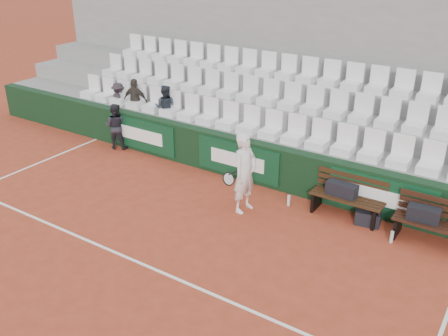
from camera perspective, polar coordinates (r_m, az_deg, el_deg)
ground at (r=9.24m, az=-10.20°, el=-10.39°), size 80.00×80.00×0.00m
court_baseline at (r=9.24m, az=-10.20°, el=-10.37°), size 18.00×0.06×0.01m
back_barrier at (r=11.75m, az=3.09°, el=0.82°), size 18.00×0.34×1.00m
grandstand_tier_front at (r=12.29m, az=4.31°, el=1.89°), size 18.00×0.95×1.00m
grandstand_tier_mid at (r=13.00m, az=6.39°, el=4.16°), size 18.00×0.95×1.45m
grandstand_tier_back at (r=13.73m, az=8.27°, el=6.19°), size 18.00×0.95×1.90m
grandstand_rear_wall at (r=13.95m, az=9.72°, el=11.72°), size 18.00×0.30×4.40m
seat_row_front at (r=11.86m, az=4.01°, el=5.25°), size 11.90×0.44×0.63m
seat_row_mid at (r=12.52m, az=6.24°, el=8.39°), size 11.90×0.44×0.63m
seat_row_back at (r=13.23m, az=8.27°, el=11.19°), size 11.90×0.44×0.63m
bench_left at (r=10.62m, az=13.77°, el=-4.35°), size 1.50×0.56×0.45m
bench_right at (r=10.19m, az=22.78°, el=-7.01°), size 1.50×0.56×0.45m
sports_bag_left at (r=10.52m, az=13.31°, el=-2.36°), size 0.64×0.31×0.27m
sports_bag_right at (r=10.06m, az=21.86°, el=-4.88°), size 0.60×0.31×0.27m
sports_bag_ground at (r=10.49m, az=16.14°, el=-5.49°), size 0.53×0.37×0.30m
water_bottle_near at (r=10.87m, az=7.39°, el=-3.70°), size 0.07×0.07×0.24m
water_bottle_far at (r=10.04m, az=18.61°, el=-7.48°), size 0.07×0.07×0.24m
tennis_player at (r=10.29m, az=2.39°, el=-0.57°), size 0.74×0.67×1.73m
ball_kid at (r=13.88m, az=-12.27°, el=4.69°), size 0.75×0.67×1.27m
spectator_a at (r=14.53m, az=-12.09°, el=9.26°), size 0.75×0.57×1.03m
spectator_b at (r=14.07m, az=-10.22°, el=9.34°), size 0.77×0.47×1.23m
spectator_c at (r=13.38m, az=-6.81°, el=8.73°), size 0.71×0.63×1.22m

